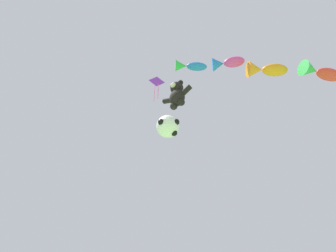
% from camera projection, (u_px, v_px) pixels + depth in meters
% --- Properties ---
extents(teddy_bear_kite, '(1.66, 0.73, 1.68)m').
position_uv_depth(teddy_bear_kite, '(177.00, 95.00, 12.34)').
color(teddy_bear_kite, black).
extents(soccer_ball_kite, '(1.11, 1.11, 1.02)m').
position_uv_depth(soccer_ball_kite, '(168.00, 126.00, 11.51)').
color(soccer_ball_kite, white).
extents(fish_kite_cobalt, '(1.57, 1.46, 0.58)m').
position_uv_depth(fish_kite_cobalt, '(189.00, 66.00, 13.42)').
color(fish_kite_cobalt, blue).
extents(fish_kite_magenta, '(1.83, 1.41, 0.75)m').
position_uv_depth(fish_kite_magenta, '(226.00, 63.00, 14.10)').
color(fish_kite_magenta, '#E53F9E').
extents(fish_kite_tangerine, '(2.12, 1.94, 0.87)m').
position_uv_depth(fish_kite_tangerine, '(265.00, 70.00, 13.77)').
color(fish_kite_tangerine, orange).
extents(fish_kite_crimson, '(2.00, 2.35, 0.84)m').
position_uv_depth(fish_kite_crimson, '(320.00, 72.00, 13.51)').
color(fish_kite_crimson, red).
extents(diamond_kite, '(0.71, 0.79, 2.38)m').
position_uv_depth(diamond_kite, '(157.00, 83.00, 16.52)').
color(diamond_kite, purple).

